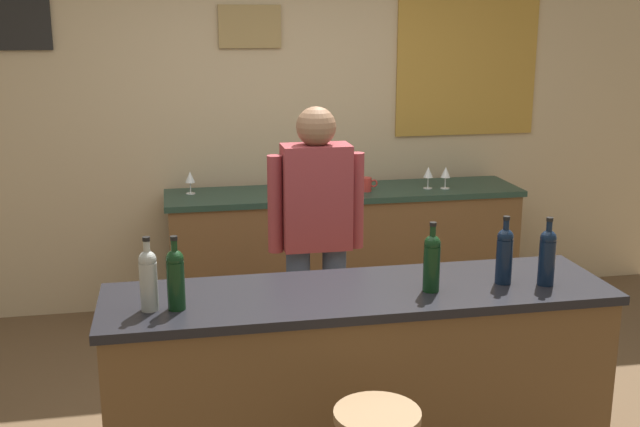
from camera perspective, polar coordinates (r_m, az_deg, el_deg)
The scene contains 14 objects.
back_wall at distance 5.60m, azimuth -2.78°, elevation 7.56°, with size 6.00×0.09×2.80m.
bar_counter at distance 3.55m, azimuth 2.83°, elevation -12.59°, with size 2.21×0.60×0.92m.
side_counter at distance 5.50m, azimuth 1.78°, elevation -2.84°, with size 2.47×0.56×0.90m.
bartender at distance 4.16m, azimuth -0.28°, elevation -1.50°, with size 0.52×0.21×1.62m.
wine_bottle_a at distance 3.17m, azimuth -12.51°, elevation -4.65°, with size 0.07×0.07×0.31m.
wine_bottle_b at distance 3.16m, azimuth -10.58°, elevation -4.61°, with size 0.07×0.07×0.31m.
wine_bottle_c at distance 3.35m, azimuth 8.22°, elevation -3.45°, with size 0.07×0.07×0.31m.
wine_bottle_d at distance 3.50m, azimuth 13.41°, elevation -2.89°, with size 0.07×0.07×0.31m.
wine_bottle_e at distance 3.53m, azimuth 16.37°, elevation -2.95°, with size 0.07×0.07×0.31m.
wine_glass_a at distance 5.32m, azimuth -9.54°, elevation 2.60°, with size 0.07×0.07×0.16m.
wine_glass_b at distance 5.37m, azimuth 0.73°, elevation 2.90°, with size 0.07×0.07×0.16m.
wine_glass_c at distance 5.47m, azimuth 7.97°, elevation 2.97°, with size 0.07×0.07×0.16m.
wine_glass_d at distance 5.48m, azimuth 9.22°, elevation 2.95°, with size 0.07×0.07×0.16m.
coffee_mug at distance 5.35m, azimuth 3.42°, elevation 2.16°, with size 0.13×0.08×0.09m.
Camera 1 is at (-0.78, -3.48, 2.06)m, focal length 43.51 mm.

